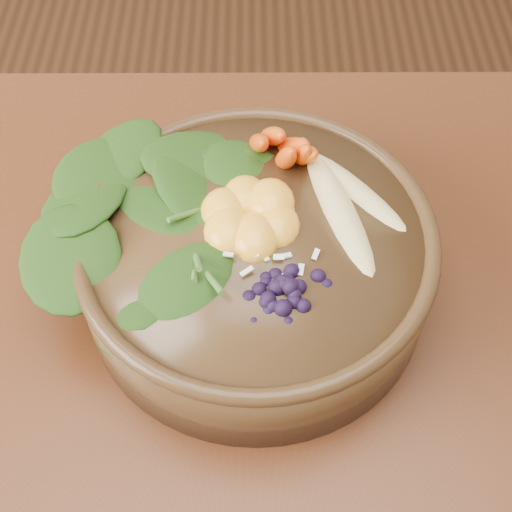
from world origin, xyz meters
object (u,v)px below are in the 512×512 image
Objects in this scene: mandarin_cluster at (250,204)px; banana_halves at (350,189)px; dining_table at (230,501)px; kale_heap at (175,179)px; blueberry_pile at (292,277)px; carrot_cluster at (278,116)px; stoneware_bowl at (256,263)px.

banana_halves is at bearing 12.43° from mandarin_cluster.
kale_heap is at bearing 102.10° from dining_table.
banana_halves is 0.10m from blueberry_pile.
dining_table is 0.33m from carrot_cluster.
blueberry_pile is at bearing -141.51° from banana_halves.
dining_table is 0.28m from kale_heap.
carrot_cluster reaches higher than banana_halves.
mandarin_cluster is at bearing -129.81° from carrot_cluster.
carrot_cluster is 0.87× the size of mandarin_cluster.
carrot_cluster is (0.02, 0.09, 0.08)m from stoneware_bowl.
kale_heap is 2.07× the size of mandarin_cluster.
mandarin_cluster is 0.69× the size of blueberry_pile.
carrot_cluster reaches higher than blueberry_pile.
stoneware_bowl is at bearing -30.95° from kale_heap.
carrot_cluster is (0.08, 0.05, 0.02)m from kale_heap.
blueberry_pile is at bearing -64.96° from stoneware_bowl.
dining_table is at bearing -139.45° from banana_halves.
kale_heap is at bearing 133.98° from blueberry_pile.
mandarin_cluster is (0.06, -0.02, -0.01)m from kale_heap.
mandarin_cluster is (-0.00, 0.02, 0.06)m from stoneware_bowl.
carrot_cluster is 0.49× the size of banana_halves.
banana_halves is 1.77× the size of mandarin_cluster.
blueberry_pile is (0.03, -0.07, 0.00)m from mandarin_cluster.
dining_table is 5.46× the size of stoneware_bowl.
dining_table is 0.21m from stoneware_bowl.
carrot_cluster is 0.15m from blueberry_pile.
kale_heap is (-0.06, 0.04, 0.06)m from stoneware_bowl.
banana_halves reaches higher than stoneware_bowl.
banana_halves is (0.08, 0.04, 0.05)m from stoneware_bowl.
blueberry_pile reaches higher than stoneware_bowl.
kale_heap reaches higher than stoneware_bowl.
mandarin_cluster is (-0.08, -0.02, 0.00)m from banana_halves.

